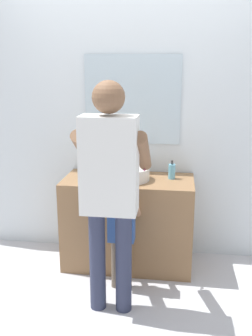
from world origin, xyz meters
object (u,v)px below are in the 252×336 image
soap_bottle (172,171)px  child_toddler (122,225)px  toothbrush_cup (88,171)px  adult_parent (110,179)px

soap_bottle → child_toddler: bearing=-129.0°
soap_bottle → child_toddler: soap_bottle is taller
toothbrush_cup → adult_parent: size_ratio=0.12×
toothbrush_cup → soap_bottle: bearing=1.6°
soap_bottle → adult_parent: 0.86m
toothbrush_cup → adult_parent: (0.33, -0.72, 0.15)m
soap_bottle → adult_parent: (-0.41, -0.74, 0.13)m
soap_bottle → child_toddler: (-0.37, -0.46, -0.33)m
toothbrush_cup → adult_parent: 0.81m
soap_bottle → adult_parent: bearing=-118.9°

